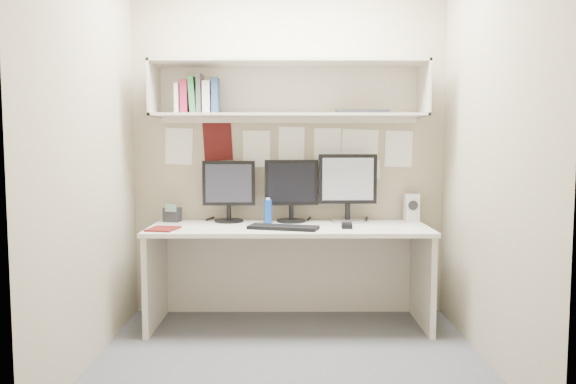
{
  "coord_description": "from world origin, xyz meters",
  "views": [
    {
      "loc": [
        -0.02,
        -3.35,
        1.33
      ],
      "look_at": [
        -0.01,
        0.35,
        1.0
      ],
      "focal_mm": 35.0,
      "sensor_mm": 36.0,
      "label": 1
    }
  ],
  "objects_px": {
    "monitor_left": "(229,189)",
    "keyboard": "(283,227)",
    "monitor_right": "(348,186)",
    "desk_phone": "(172,214)",
    "desk": "(289,275)",
    "maroon_notebook": "(163,229)",
    "monitor_center": "(291,188)",
    "speaker": "(411,207)"
  },
  "relations": [
    {
      "from": "keyboard",
      "to": "speaker",
      "type": "height_order",
      "value": "speaker"
    },
    {
      "from": "monitor_left",
      "to": "keyboard",
      "type": "distance_m",
      "value": 0.61
    },
    {
      "from": "desk",
      "to": "speaker",
      "type": "distance_m",
      "value": 1.08
    },
    {
      "from": "maroon_notebook",
      "to": "speaker",
      "type": "bearing_deg",
      "value": 24.46
    },
    {
      "from": "monitor_left",
      "to": "speaker",
      "type": "bearing_deg",
      "value": 2.02
    },
    {
      "from": "monitor_right",
      "to": "keyboard",
      "type": "relative_size",
      "value": 1.07
    },
    {
      "from": "monitor_center",
      "to": "maroon_notebook",
      "type": "relative_size",
      "value": 2.09
    },
    {
      "from": "monitor_center",
      "to": "monitor_right",
      "type": "distance_m",
      "value": 0.43
    },
    {
      "from": "keyboard",
      "to": "desk_phone",
      "type": "height_order",
      "value": "desk_phone"
    },
    {
      "from": "monitor_center",
      "to": "keyboard",
      "type": "xyz_separation_m",
      "value": [
        -0.06,
        -0.37,
        -0.24
      ]
    },
    {
      "from": "desk_phone",
      "to": "speaker",
      "type": "bearing_deg",
      "value": 13.26
    },
    {
      "from": "desk",
      "to": "keyboard",
      "type": "relative_size",
      "value": 4.16
    },
    {
      "from": "desk",
      "to": "desk_phone",
      "type": "xyz_separation_m",
      "value": [
        -0.89,
        0.22,
        0.42
      ]
    },
    {
      "from": "monitor_left",
      "to": "desk_phone",
      "type": "relative_size",
      "value": 3.28
    },
    {
      "from": "desk",
      "to": "monitor_left",
      "type": "height_order",
      "value": "monitor_left"
    },
    {
      "from": "monitor_right",
      "to": "desk_phone",
      "type": "xyz_separation_m",
      "value": [
        -1.33,
        0.0,
        -0.22
      ]
    },
    {
      "from": "monitor_left",
      "to": "monitor_right",
      "type": "xyz_separation_m",
      "value": [
        0.9,
        -0.0,
        0.02
      ]
    },
    {
      "from": "speaker",
      "to": "desk_phone",
      "type": "bearing_deg",
      "value": -179.91
    },
    {
      "from": "maroon_notebook",
      "to": "monitor_right",
      "type": "bearing_deg",
      "value": 27.63
    },
    {
      "from": "desk",
      "to": "speaker",
      "type": "xyz_separation_m",
      "value": [
        0.94,
        0.26,
        0.47
      ]
    },
    {
      "from": "desk",
      "to": "desk_phone",
      "type": "height_order",
      "value": "desk_phone"
    },
    {
      "from": "desk",
      "to": "monitor_left",
      "type": "xyz_separation_m",
      "value": [
        -0.45,
        0.22,
        0.62
      ]
    },
    {
      "from": "maroon_notebook",
      "to": "desk",
      "type": "bearing_deg",
      "value": 22.4
    },
    {
      "from": "keyboard",
      "to": "desk_phone",
      "type": "relative_size",
      "value": 3.41
    },
    {
      "from": "monitor_center",
      "to": "maroon_notebook",
      "type": "height_order",
      "value": "monitor_center"
    },
    {
      "from": "keyboard",
      "to": "desk_phone",
      "type": "bearing_deg",
      "value": 171.66
    },
    {
      "from": "monitor_right",
      "to": "speaker",
      "type": "xyz_separation_m",
      "value": [
        0.5,
        0.04,
        -0.17
      ]
    },
    {
      "from": "monitor_right",
      "to": "desk",
      "type": "bearing_deg",
      "value": -155.3
    },
    {
      "from": "speaker",
      "to": "desk_phone",
      "type": "relative_size",
      "value": 1.49
    },
    {
      "from": "desk",
      "to": "speaker",
      "type": "relative_size",
      "value": 9.56
    },
    {
      "from": "monitor_right",
      "to": "desk_phone",
      "type": "relative_size",
      "value": 3.64
    },
    {
      "from": "monitor_left",
      "to": "speaker",
      "type": "relative_size",
      "value": 2.21
    },
    {
      "from": "monitor_center",
      "to": "speaker",
      "type": "relative_size",
      "value": 2.24
    },
    {
      "from": "keyboard",
      "to": "maroon_notebook",
      "type": "bearing_deg",
      "value": -162.52
    },
    {
      "from": "desk",
      "to": "maroon_notebook",
      "type": "xyz_separation_m",
      "value": [
        -0.87,
        -0.18,
        0.37
      ]
    },
    {
      "from": "monitor_center",
      "to": "monitor_right",
      "type": "bearing_deg",
      "value": -5.0
    },
    {
      "from": "monitor_right",
      "to": "keyboard",
      "type": "bearing_deg",
      "value": -144.22
    },
    {
      "from": "speaker",
      "to": "maroon_notebook",
      "type": "height_order",
      "value": "speaker"
    },
    {
      "from": "monitor_left",
      "to": "monitor_center",
      "type": "relative_size",
      "value": 0.98
    },
    {
      "from": "monitor_center",
      "to": "maroon_notebook",
      "type": "xyz_separation_m",
      "value": [
        -0.89,
        -0.4,
        -0.25
      ]
    },
    {
      "from": "monitor_left",
      "to": "desk_phone",
      "type": "height_order",
      "value": "monitor_left"
    },
    {
      "from": "monitor_center",
      "to": "monitor_left",
      "type": "bearing_deg",
      "value": 175.01
    }
  ]
}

